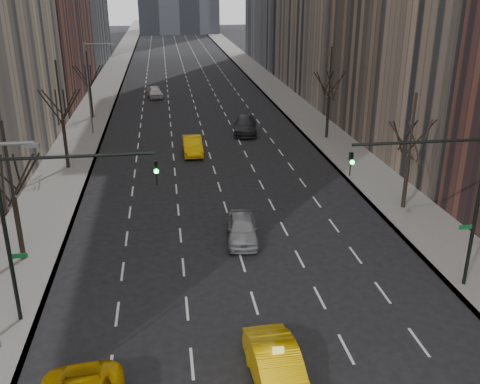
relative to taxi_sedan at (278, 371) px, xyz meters
name	(u,v)px	position (x,y,z in m)	size (l,w,h in m)	color
sidewalk_left	(105,89)	(-12.13, 63.88, -0.74)	(4.50, 320.00, 0.15)	slate
sidewalk_right	(270,85)	(12.37, 63.88, -0.74)	(4.50, 320.00, 0.15)	slate
tree_lw_b	(14,199)	(-11.88, 11.88, 2.90)	(3.36, 3.50, 7.82)	black
tree_lw_c	(63,121)	(-11.88, 27.88, 3.22)	(3.36, 3.50, 8.74)	black
tree_lw_d	(90,87)	(-11.88, 45.88, 2.74)	(3.36, 3.50, 7.36)	black
tree_rw_b	(409,157)	(12.12, 15.88, 2.90)	(3.36, 3.50, 7.82)	black
tree_rw_c	(329,98)	(12.12, 33.88, 3.22)	(3.36, 3.50, 8.74)	black
traffic_mast_left	(44,209)	(-8.99, 5.88, 4.67)	(6.69, 0.39, 8.00)	black
traffic_mast_right	(447,187)	(9.22, 5.88, 4.67)	(6.69, 0.39, 8.00)	black
streetlight_far	(91,79)	(-10.72, 38.88, 4.80)	(2.83, 0.22, 9.00)	slate
taxi_sedan	(278,371)	(0.00, 0.00, 0.00)	(1.73, 4.98, 1.64)	#F1B605
silver_sedan_ahead	(242,229)	(0.51, 12.70, -0.06)	(1.79, 4.46, 1.52)	#96989D
far_taxi	(192,145)	(-1.37, 30.67, -0.04)	(1.66, 4.76, 1.57)	#FFBF05
far_suv_grey	(245,125)	(4.43, 37.17, 0.01)	(2.33, 5.73, 1.66)	#28292D
far_car_white	(155,92)	(-4.89, 57.21, -0.05)	(1.82, 4.53, 1.54)	white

